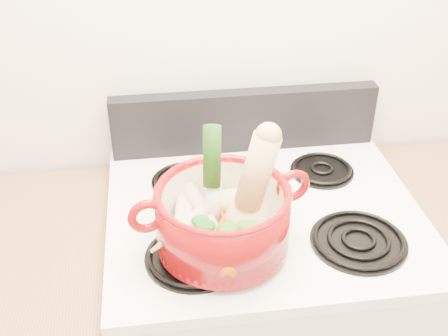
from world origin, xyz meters
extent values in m
cube|color=white|center=(0.00, 1.75, 1.30)|extent=(3.50, 0.02, 2.60)
cube|color=white|center=(0.00, 1.40, 0.93)|extent=(0.78, 0.67, 0.03)
cube|color=black|center=(0.00, 1.70, 1.04)|extent=(0.76, 0.05, 0.18)
cylinder|color=black|center=(-0.19, 1.24, 0.96)|extent=(0.22, 0.22, 0.02)
cylinder|color=black|center=(0.19, 1.24, 0.96)|extent=(0.22, 0.22, 0.02)
cylinder|color=black|center=(-0.19, 1.54, 0.96)|extent=(0.17, 0.17, 0.02)
cylinder|color=black|center=(0.19, 1.54, 0.96)|extent=(0.17, 0.17, 0.02)
cylinder|color=maroon|center=(-0.12, 1.26, 1.04)|extent=(0.35, 0.35, 0.14)
torus|color=maroon|center=(-0.29, 1.23, 1.09)|extent=(0.08, 0.03, 0.08)
torus|color=maroon|center=(0.04, 1.29, 1.09)|extent=(0.08, 0.03, 0.08)
cylinder|color=silver|center=(-0.14, 1.30, 1.12)|extent=(0.06, 0.10, 0.26)
ellipsoid|color=#D9BB85|center=(-0.10, 1.34, 1.02)|extent=(0.11, 0.10, 0.05)
cone|color=beige|center=(-0.20, 1.30, 1.02)|extent=(0.10, 0.25, 0.07)
cone|color=beige|center=(-0.22, 1.29, 1.03)|extent=(0.08, 0.20, 0.06)
cone|color=beige|center=(-0.16, 1.29, 1.04)|extent=(0.12, 0.22, 0.07)
cone|color=beige|center=(-0.21, 1.25, 1.04)|extent=(0.16, 0.14, 0.05)
cone|color=#CF5F0A|center=(-0.13, 1.20, 1.02)|extent=(0.05, 0.18, 0.05)
cone|color=#D5610A|center=(-0.16, 1.23, 1.02)|extent=(0.08, 0.13, 0.04)
cone|color=#CB5E0A|center=(-0.11, 1.22, 1.03)|extent=(0.06, 0.17, 0.04)
cone|color=#DD410B|center=(-0.14, 1.21, 1.03)|extent=(0.09, 0.14, 0.04)
camera|label=1|loc=(-0.25, 0.30, 1.81)|focal=45.00mm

